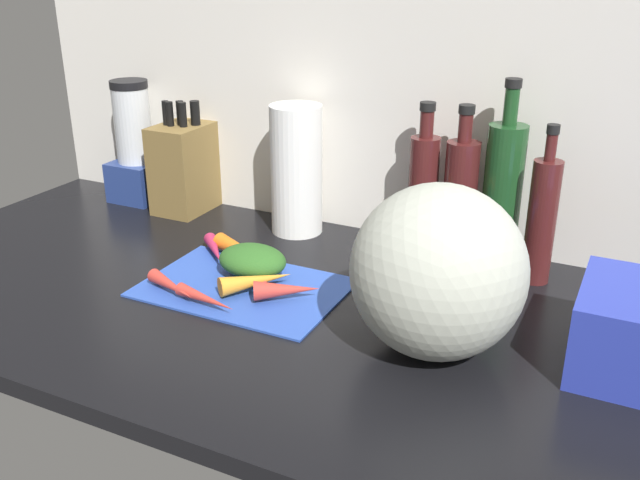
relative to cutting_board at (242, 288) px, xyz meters
The scene contains 19 objects.
ground_plane 10.02cm from the cutting_board, ahead, with size 170.00×80.00×3.00cm, color black.
wall_back 49.91cm from the cutting_board, 75.84° to the left, with size 170.00×3.00×60.00cm, color silver.
cutting_board is the anchor object (origin of this frame).
carrot_0 4.06cm from the cutting_board, 23.17° to the left, with size 2.58×2.58×12.42cm, color red.
carrot_1 12.57cm from the cutting_board, 140.70° to the right, with size 2.58×2.58×12.49cm, color red.
carrot_2 3.83cm from the cutting_board, ahead, with size 3.55×3.55×13.41cm, color orange.
carrot_3 11.24cm from the cutting_board, 117.34° to the left, with size 3.44×3.44×17.20cm, color orange.
carrot_4 9.39cm from the cutting_board, 99.87° to the right, with size 2.35×2.35×12.87cm, color red.
carrot_5 15.11cm from the cutting_board, 142.73° to the left, with size 2.59×2.59×12.32cm, color #B2264C.
carrot_6 9.64cm from the cutting_board, ahead, with size 3.54×3.54×11.50cm, color red.
carrot_greens_pile 6.09cm from the cutting_board, 98.66° to the left, with size 13.32×10.24×5.63cm, color #2D6023.
winter_squash 39.96cm from the cutting_board, ahead, with size 26.40×25.99×26.64cm, color #B2B7A8.
knife_block 47.22cm from the cutting_board, 138.35° to the left, with size 10.75×14.73×25.92cm.
blender_appliance 59.90cm from the cutting_board, 147.42° to the left, with size 11.53×11.53×29.24cm.
paper_towel_roll 33.17cm from the cutting_board, 98.48° to the left, with size 11.06×11.06×27.81cm, color white.
bottle_0 40.95cm from the cutting_board, 53.25° to the left, with size 5.93×5.93×30.71cm.
bottle_1 45.18cm from the cutting_board, 44.25° to the left, with size 6.52×6.52×31.08cm.
bottle_2 51.85cm from the cutting_board, 38.72° to the left, with size 7.34×7.34×36.32cm.
bottle_3 55.84cm from the cutting_board, 30.27° to the left, with size 5.27×5.27×29.67cm.
Camera 1 is at (53.32, -97.14, 57.66)cm, focal length 39.34 mm.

